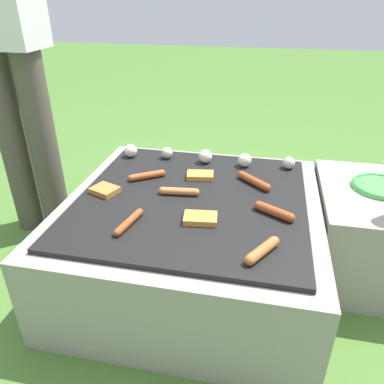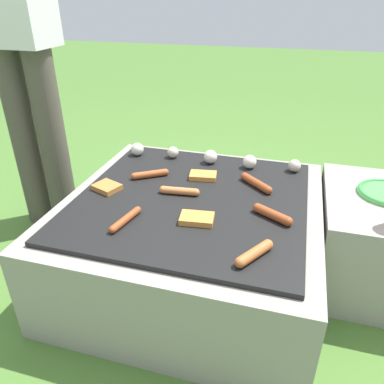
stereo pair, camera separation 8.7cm
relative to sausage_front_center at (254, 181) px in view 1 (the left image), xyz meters
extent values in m
plane|color=#47702D|center=(-0.22, -0.15, -0.39)|extent=(14.00, 14.00, 0.00)
cube|color=gray|center=(-0.22, -0.15, -0.21)|extent=(0.94, 0.94, 0.35)
cube|color=black|center=(-0.22, -0.15, -0.02)|extent=(0.83, 0.83, 0.02)
cube|color=gray|center=(0.48, 0.04, -0.20)|extent=(0.44, 0.54, 0.37)
cylinder|color=#4C473D|center=(-1.09, 0.06, 0.03)|extent=(0.12, 0.12, 0.84)
cylinder|color=#4C473D|center=(-0.94, 0.06, 0.03)|extent=(0.12, 0.12, 0.84)
cylinder|color=#C6753D|center=(-0.27, -0.14, 0.00)|extent=(0.13, 0.04, 0.03)
sphere|color=#C6753D|center=(-0.33, -0.15, 0.00)|extent=(0.03, 0.03, 0.03)
sphere|color=#C6753D|center=(-0.21, -0.13, 0.00)|extent=(0.03, 0.03, 0.03)
cylinder|color=#93421E|center=(-0.38, -0.37, 0.00)|extent=(0.05, 0.14, 0.02)
sphere|color=#93421E|center=(-0.36, -0.31, 0.00)|extent=(0.02, 0.02, 0.02)
sphere|color=#93421E|center=(-0.39, -0.44, 0.00)|extent=(0.02, 0.02, 0.02)
cylinder|color=#93421E|center=(0.00, 0.00, 0.00)|extent=(0.12, 0.12, 0.03)
sphere|color=#93421E|center=(0.05, -0.05, 0.00)|extent=(0.03, 0.03, 0.03)
sphere|color=#93421E|center=(-0.05, 0.05, 0.00)|extent=(0.03, 0.03, 0.03)
cylinder|color=#A34C23|center=(-0.43, -0.04, 0.00)|extent=(0.12, 0.09, 0.03)
sphere|color=#A34C23|center=(-0.37, 0.00, 0.00)|extent=(0.03, 0.03, 0.03)
sphere|color=#A34C23|center=(-0.48, -0.07, 0.00)|extent=(0.03, 0.03, 0.03)
cylinder|color=#B7602D|center=(0.05, -0.44, 0.00)|extent=(0.09, 0.12, 0.03)
sphere|color=#B7602D|center=(0.08, -0.39, 0.00)|extent=(0.03, 0.03, 0.03)
sphere|color=#B7602D|center=(0.02, -0.49, 0.00)|extent=(0.03, 0.03, 0.03)
cylinder|color=#93421E|center=(0.08, -0.22, 0.00)|extent=(0.12, 0.09, 0.03)
sphere|color=#93421E|center=(0.13, -0.25, 0.00)|extent=(0.03, 0.03, 0.03)
sphere|color=#93421E|center=(0.03, -0.19, 0.00)|extent=(0.03, 0.03, 0.03)
cube|color=#D18438|center=(-0.16, -0.30, -0.01)|extent=(0.12, 0.09, 0.02)
cube|color=#D18438|center=(-0.22, 0.02, -0.01)|extent=(0.12, 0.09, 0.02)
cube|color=#B27033|center=(-0.55, -0.18, -0.01)|extent=(0.12, 0.11, 0.02)
sphere|color=silver|center=(-0.57, 0.17, 0.01)|extent=(0.06, 0.06, 0.06)
sphere|color=beige|center=(-0.40, 0.18, 0.01)|extent=(0.05, 0.05, 0.05)
sphere|color=silver|center=(-0.22, 0.17, 0.01)|extent=(0.06, 0.06, 0.06)
sphere|color=silver|center=(-0.05, 0.17, 0.01)|extent=(0.06, 0.06, 0.06)
sphere|color=beige|center=(0.14, 0.18, 0.01)|extent=(0.05, 0.05, 0.05)
cylinder|color=#4CB24C|center=(0.48, 0.07, -0.01)|extent=(0.21, 0.21, 0.01)
torus|color=#338C3F|center=(0.48, 0.07, 0.00)|extent=(0.21, 0.21, 0.01)
camera|label=1|loc=(0.03, -1.33, 0.66)|focal=35.00mm
camera|label=2|loc=(0.11, -1.31, 0.66)|focal=35.00mm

